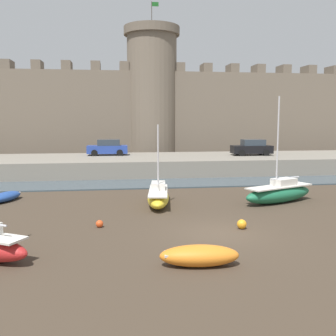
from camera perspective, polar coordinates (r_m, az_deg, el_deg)
name	(u,v)px	position (r m, az deg, el deg)	size (l,w,h in m)	color
ground_plane	(218,233)	(18.69, 7.22, -9.36)	(160.00, 160.00, 0.00)	#423528
water_channel	(173,183)	(32.29, 0.74, -2.21)	(80.00, 4.50, 0.10)	#3D4C56
quay_road	(162,164)	(39.30, -0.81, 0.55)	(71.50, 10.00, 1.58)	gray
castle	(152,105)	(49.77, -2.32, 9.08)	(66.33, 6.83, 19.45)	#706354
sailboat_near_channel_right	(158,196)	(24.27, -1.42, -4.10)	(1.93, 5.02, 4.97)	yellow
rowboat_midflat_left	(5,197)	(27.49, -22.54, -3.85)	(2.09, 3.01, 0.60)	#234793
rowboat_foreground_left	(199,255)	(14.55, 4.56, -12.51)	(2.97, 1.30, 0.77)	orange
sailboat_near_channel_left	(279,193)	(25.99, 15.85, -3.46)	(5.58, 3.51, 6.69)	#1E6B47
mooring_buoy_mid_mud	(100,224)	(19.73, -9.91, -7.98)	(0.36, 0.36, 0.36)	#E04C1E
mooring_buoy_near_channel	(242,224)	(19.51, 10.66, -8.02)	(0.46, 0.46, 0.46)	orange
car_quay_west	(252,148)	(41.37, 12.09, 2.91)	(4.14, 1.95, 1.62)	black
car_quay_east	(108,148)	(40.90, -8.73, 2.94)	(4.14, 1.95, 1.62)	#263F99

